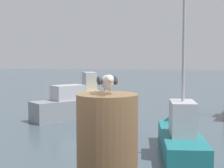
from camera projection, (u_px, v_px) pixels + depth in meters
name	position (u px, v px, depth m)	size (l,w,h in m)	color
mooring_post	(107.00, 157.00, 2.56)	(0.44, 0.44, 0.91)	#4C3823
seagull	(107.00, 81.00, 2.50)	(0.19, 0.39, 0.14)	tan
boat_grey	(78.00, 106.00, 15.34)	(3.62, 3.68, 1.45)	gray
boat_yellow	(86.00, 92.00, 21.02)	(2.74, 4.46, 1.82)	yellow
boat_teal	(179.00, 135.00, 10.14)	(1.25, 4.41, 4.49)	#1E7075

